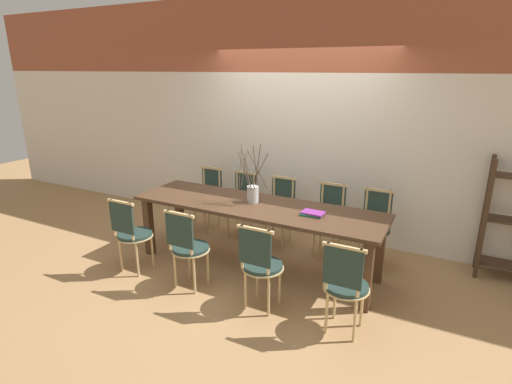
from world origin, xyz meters
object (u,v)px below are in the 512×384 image
at_px(chair_far_center, 280,208).
at_px(vase_centerpiece, 253,192).
at_px(book_stack, 312,213).
at_px(dining_table, 256,213).
at_px(chair_near_center, 261,263).

distance_m(chair_far_center, vase_centerpiece, 0.80).
height_order(chair_far_center, book_stack, chair_far_center).
bearing_deg(dining_table, chair_far_center, 92.98).
distance_m(dining_table, chair_near_center, 0.89).
bearing_deg(chair_far_center, chair_near_center, 107.69).
xyz_separation_m(vase_centerpiece, book_stack, (0.76, -0.08, -0.10)).
relative_size(dining_table, vase_centerpiece, 4.27).
bearing_deg(vase_centerpiece, dining_table, -38.52).
distance_m(dining_table, chair_far_center, 0.77).
bearing_deg(book_stack, vase_centerpiece, 173.59).
distance_m(vase_centerpiece, book_stack, 0.77).
relative_size(chair_far_center, vase_centerpiece, 1.31).
xyz_separation_m(dining_table, book_stack, (0.68, -0.03, 0.12)).
bearing_deg(chair_far_center, book_stack, 132.94).
bearing_deg(dining_table, vase_centerpiece, 141.48).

